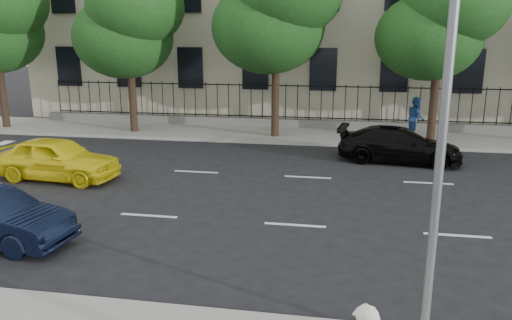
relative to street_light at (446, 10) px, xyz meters
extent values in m
plane|color=black|center=(-2.50, 1.77, -5.15)|extent=(120.00, 120.00, 0.00)
cube|color=gray|center=(-2.50, 15.77, -5.07)|extent=(60.00, 4.00, 0.15)
cube|color=slate|center=(-2.50, 17.47, -4.80)|extent=(30.00, 0.50, 0.40)
cube|color=black|center=(-2.50, 17.47, -4.50)|extent=(28.80, 0.05, 0.05)
cube|color=black|center=(-2.50, 17.47, -2.90)|extent=(28.80, 0.05, 0.05)
cylinder|color=slate|center=(0.00, -0.53, -1.00)|extent=(0.14, 0.14, 8.00)
cylinder|color=#382619|center=(-18.50, 14.97, -3.42)|extent=(0.36, 0.36, 3.15)
cylinder|color=#382619|center=(-11.50, 14.97, -3.51)|extent=(0.36, 0.36, 2.97)
ellipsoid|color=#1A4517|center=(-11.90, 15.27, -0.52)|extent=(4.75, 4.75, 3.90)
ellipsoid|color=#1A4517|center=(-11.00, 14.77, 0.85)|extent=(4.50, 4.50, 3.70)
cylinder|color=#382619|center=(-4.50, 14.97, -3.34)|extent=(0.36, 0.36, 3.32)
ellipsoid|color=#1A4517|center=(-4.90, 15.27, -0.05)|extent=(5.13, 5.13, 4.21)
cylinder|color=#382619|center=(2.50, 14.97, -3.46)|extent=(0.36, 0.36, 3.08)
ellipsoid|color=#1A4517|center=(2.10, 15.27, -0.48)|extent=(4.56, 4.56, 3.74)
ellipsoid|color=#1A4517|center=(3.00, 14.77, 0.84)|extent=(4.32, 4.32, 3.55)
imported|color=yellow|center=(-10.86, 7.07, -4.42)|extent=(4.38, 2.06, 1.45)
imported|color=black|center=(0.78, 11.54, -4.47)|extent=(4.83, 2.43, 1.35)
imported|color=navy|center=(1.90, 15.67, -4.05)|extent=(0.85, 1.02, 1.89)
camera|label=1|loc=(-1.41, -7.83, -0.32)|focal=35.00mm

